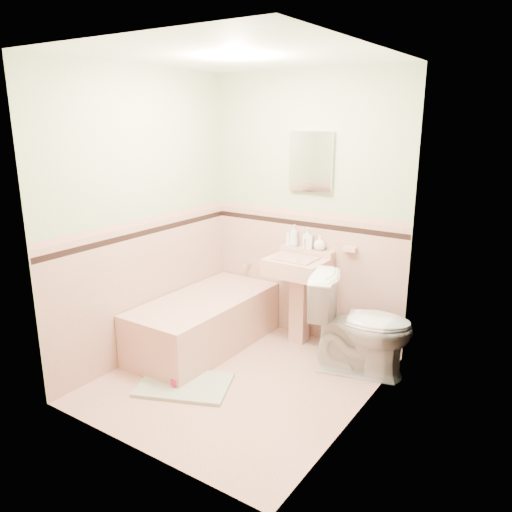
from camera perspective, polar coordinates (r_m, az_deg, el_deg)
The scene contains 32 objects.
floor at distance 4.26m, azimuth -1.92°, elevation -13.85°, with size 2.20×2.20×0.00m, color tan.
ceiling at distance 3.73m, azimuth -2.29°, elevation 21.86°, with size 2.20×2.20×0.00m, color white.
wall_back at distance 4.72m, azimuth 5.75°, elevation 5.24°, with size 2.50×2.50×0.00m, color beige.
wall_front at distance 3.01m, azimuth -14.41°, elevation -1.17°, with size 2.50×2.50×0.00m, color beige.
wall_left at distance 4.45m, azimuth -12.64°, elevation 4.30°, with size 2.50×2.50×0.00m, color beige.
wall_right at distance 3.33m, azimuth 12.01°, elevation 0.62°, with size 2.50×2.50×0.00m, color beige.
wainscot_back at distance 4.87m, azimuth 5.48°, elevation -2.33°, with size 2.00×2.00×0.00m, color #CF9F8B.
wainscot_front at distance 3.26m, azimuth -13.46°, elevation -12.13°, with size 2.00×2.00×0.00m, color #CF9F8B.
wainscot_left at distance 4.61m, azimuth -12.06°, elevation -3.66°, with size 2.20×2.20×0.00m, color #CF9F8B.
wainscot_right at distance 3.56m, azimuth 11.24°, elevation -9.52°, with size 2.20×2.20×0.00m, color #CF9F8B.
accent_back at distance 4.73m, azimuth 5.61°, elevation 3.66°, with size 2.00×2.00×0.00m, color black.
accent_front at distance 3.06m, azimuth -13.99°, elevation -3.42°, with size 2.00×2.00×0.00m, color black.
accent_left at distance 4.46m, azimuth -12.38°, elevation 2.65°, with size 2.20×2.20×0.00m, color black.
accent_right at distance 3.38m, azimuth 11.61°, elevation -1.47°, with size 2.20×2.20×0.00m, color black.
cap_back at distance 4.71m, azimuth 5.64°, elevation 4.85°, with size 2.00×2.00×0.00m, color tan.
cap_front at distance 3.03m, azimuth -14.12°, elevation -1.63°, with size 2.00×2.00×0.00m, color tan.
cap_left at distance 4.44m, azimuth -12.46°, elevation 3.90°, with size 2.20×2.20×0.00m, color tan.
cap_right at distance 3.35m, azimuth 11.70°, elevation 0.17°, with size 2.20×2.20×0.00m, color tan.
bathtub at distance 4.74m, azimuth -5.87°, elevation -7.70°, with size 0.70×1.50×0.45m, color tan.
tub_faucet at distance 5.14m, azimuth -0.90°, elevation -0.93°, with size 0.04×0.04×0.12m, color silver.
sink at distance 4.72m, azimuth 4.64°, elevation -5.21°, with size 0.54×0.48×0.84m, color tan, non-canonical shape.
sink_faucet at distance 4.67m, azimuth 5.62°, elevation 1.38°, with size 0.02×0.02×0.10m, color silver.
medicine_cabinet at distance 4.61m, azimuth 6.28°, elevation 10.63°, with size 0.43×0.04×0.54m, color white.
soap_dish at distance 4.55m, azimuth 10.63°, elevation 0.79°, with size 0.12×0.07×0.04m, color tan.
soap_bottle_left at distance 4.76m, azimuth 4.33°, elevation 2.34°, with size 0.08×0.08×0.21m, color #B2B2B2.
soap_bottle_mid at distance 4.69m, azimuth 5.94°, elevation 2.04°, with size 0.09×0.09×0.20m, color #B2B2B2.
soap_bottle_right at distance 4.65m, azimuth 7.27°, elevation 1.50°, with size 0.11×0.11×0.14m, color #B2B2B2.
tube at distance 4.80m, azimuth 3.70°, elevation 1.93°, with size 0.04×0.04×0.12m, color white.
toilet at distance 4.28m, azimuth 11.86°, elevation -7.69°, with size 0.47×0.83×0.85m, color white.
bucket at distance 4.82m, azimuth 8.82°, elevation -8.90°, with size 0.22×0.22×0.22m, color #030BBB, non-canonical shape.
bath_mat at distance 4.19m, azimuth -8.17°, elevation -14.31°, with size 0.72×0.48×0.03m, color gray.
shoe at distance 4.18m, azimuth -9.35°, elevation -13.72°, with size 0.15×0.07×0.06m, color #BF1E59.
Camera 1 is at (2.17, -3.01, 2.09)m, focal length 35.14 mm.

